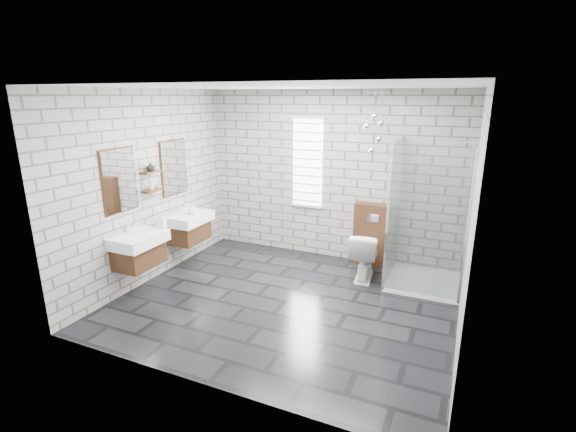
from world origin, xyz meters
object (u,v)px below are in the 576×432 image
Objects in this scene: vanity_right at (187,219)px; shower_enclosure at (418,252)px; vanity_left at (137,240)px; toilet at (364,255)px; cistern_panel at (373,235)px.

shower_enclosure is (3.41, 0.65, -0.25)m from vanity_right.
vanity_left is 1.09m from vanity_right.
vanity_left is at bearing -152.95° from shower_enclosure.
shower_enclosure is 2.86× the size of toilet.
vanity_right is 2.21× the size of toilet.
vanity_left is 3.50m from cistern_panel.
vanity_right is 2.76m from toilet.
toilet is at bearing -90.00° from cistern_panel.
vanity_left is at bearing -90.00° from vanity_right.
vanity_right reaches higher than cistern_panel.
shower_enclosure reaches higher than cistern_panel.
toilet is (2.66, 1.72, -0.40)m from vanity_left.
vanity_right is 0.77× the size of shower_enclosure.
vanity_left and vanity_right have the same top height.
shower_enclosure reaches higher than vanity_right.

